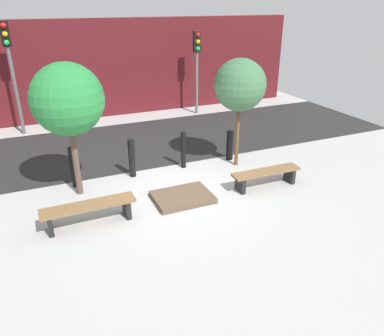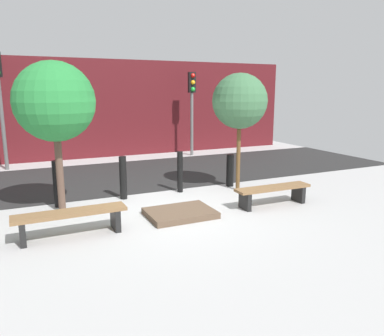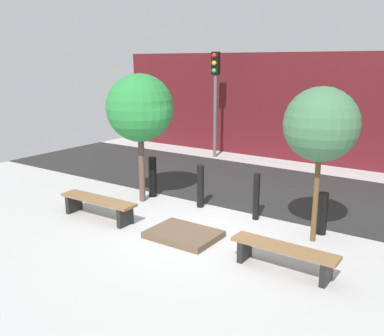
{
  "view_description": "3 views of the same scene",
  "coord_description": "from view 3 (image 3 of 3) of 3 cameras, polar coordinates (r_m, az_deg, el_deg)",
  "views": [
    {
      "loc": [
        -2.91,
        -7.64,
        4.34
      ],
      "look_at": [
        0.26,
        -0.34,
        0.76
      ],
      "focal_mm": 35.0,
      "sensor_mm": 36.0,
      "label": 1
    },
    {
      "loc": [
        -2.89,
        -7.2,
        2.56
      ],
      "look_at": [
        0.47,
        0.07,
        0.9
      ],
      "focal_mm": 35.0,
      "sensor_mm": 36.0,
      "label": 2
    },
    {
      "loc": [
        4.63,
        -6.85,
        3.43
      ],
      "look_at": [
        -0.29,
        0.37,
        1.24
      ],
      "focal_mm": 40.0,
      "sensor_mm": 36.0,
      "label": 3
    }
  ],
  "objects": [
    {
      "name": "ground_plane",
      "position": [
        8.95,
        0.23,
        -8.46
      ],
      "size": [
        18.0,
        18.0,
        0.0
      ],
      "primitive_type": "plane",
      "color": "#ABABAB"
    },
    {
      "name": "road_strip",
      "position": [
        12.14,
        10.43,
        -2.57
      ],
      "size": [
        18.0,
        4.42,
        0.01
      ],
      "primitive_type": "cube",
      "color": "#262626",
      "rests_on": "ground"
    },
    {
      "name": "building_facade",
      "position": [
        15.24,
        16.58,
        7.6
      ],
      "size": [
        16.2,
        0.5,
        3.73
      ],
      "primitive_type": "cube",
      "color": "#511419",
      "rests_on": "ground"
    },
    {
      "name": "bench_left",
      "position": [
        9.78,
        -12.41,
        -4.68
      ],
      "size": [
        1.96,
        0.46,
        0.47
      ],
      "rotation": [
        0.0,
        0.0,
        0.01
      ],
      "color": "black",
      "rests_on": "ground"
    },
    {
      "name": "bench_right",
      "position": [
        7.42,
        12.12,
        -11.02
      ],
      "size": [
        1.83,
        0.41,
        0.44
      ],
      "rotation": [
        0.0,
        0.0,
        -0.01
      ],
      "color": "black",
      "rests_on": "ground"
    },
    {
      "name": "planter_bed",
      "position": [
        8.65,
        -1.14,
        -8.84
      ],
      "size": [
        1.36,
        1.02,
        0.12
      ],
      "primitive_type": "cube",
      "color": "brown",
      "rests_on": "ground"
    },
    {
      "name": "tree_behind_left_bench",
      "position": [
        10.41,
        -6.95,
        7.89
      ],
      "size": [
        1.63,
        1.63,
        3.16
      ],
      "color": "brown",
      "rests_on": "ground"
    },
    {
      "name": "tree_behind_right_bench",
      "position": [
        8.24,
        16.84,
        5.51
      ],
      "size": [
        1.39,
        1.39,
        3.0
      ],
      "color": "brown",
      "rests_on": "ground"
    },
    {
      "name": "bollard_far_left",
      "position": [
        11.09,
        -5.27,
        -1.19
      ],
      "size": [
        0.2,
        0.2,
        1.05
      ],
      "primitive_type": "cylinder",
      "color": "black",
      "rests_on": "ground"
    },
    {
      "name": "bollard_left",
      "position": [
        10.24,
        1.12,
        -2.45
      ],
      "size": [
        0.17,
        0.17,
        1.04
      ],
      "primitive_type": "cylinder",
      "color": "black",
      "rests_on": "ground"
    },
    {
      "name": "bollard_center",
      "position": [
        9.55,
        8.57,
        -3.79
      ],
      "size": [
        0.14,
        0.14,
        1.05
      ],
      "primitive_type": "cylinder",
      "color": "black",
      "rests_on": "ground"
    },
    {
      "name": "bollard_right",
      "position": [
        9.08,
        16.99,
        -5.83
      ],
      "size": [
        0.2,
        0.2,
        0.87
      ],
      "primitive_type": "cylinder",
      "color": "black",
      "rests_on": "ground"
    },
    {
      "name": "traffic_light_west",
      "position": [
        15.43,
        3.12,
        10.91
      ],
      "size": [
        0.28,
        0.27,
        3.75
      ],
      "color": "#585858",
      "rests_on": "ground"
    }
  ]
}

